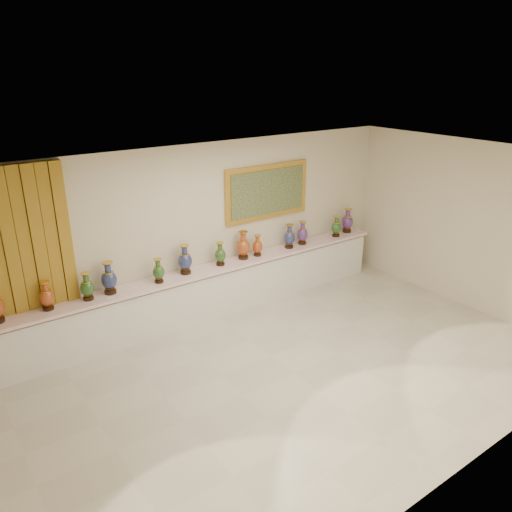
# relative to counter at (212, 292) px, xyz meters

# --- Properties ---
(ground) EXTENTS (8.00, 8.00, 0.00)m
(ground) POSITION_rel_counter_xyz_m (0.00, -2.27, -0.44)
(ground) COLOR beige
(ground) RESTS_ON ground
(room) EXTENTS (8.00, 8.00, 8.00)m
(room) POSITION_rel_counter_xyz_m (-2.33, 0.17, 1.14)
(room) COLOR beige
(room) RESTS_ON ground
(counter) EXTENTS (7.28, 0.48, 0.90)m
(counter) POSITION_rel_counter_xyz_m (0.00, 0.00, 0.00)
(counter) COLOR white
(counter) RESTS_ON ground
(vase_1) EXTENTS (0.26, 0.26, 0.43)m
(vase_1) POSITION_rel_counter_xyz_m (-2.71, -0.00, 0.66)
(vase_1) COLOR black
(vase_1) RESTS_ON counter
(vase_2) EXTENTS (0.21, 0.21, 0.43)m
(vase_2) POSITION_rel_counter_xyz_m (-2.14, -0.02, 0.66)
(vase_2) COLOR black
(vase_2) RESTS_ON counter
(vase_3) EXTENTS (0.31, 0.31, 0.52)m
(vase_3) POSITION_rel_counter_xyz_m (-1.79, 0.01, 0.69)
(vase_3) COLOR black
(vase_3) RESTS_ON counter
(vase_4) EXTENTS (0.24, 0.24, 0.41)m
(vase_4) POSITION_rel_counter_xyz_m (-1.01, -0.06, 0.65)
(vase_4) COLOR black
(vase_4) RESTS_ON counter
(vase_5) EXTENTS (0.31, 0.31, 0.51)m
(vase_5) POSITION_rel_counter_xyz_m (-0.48, 0.02, 0.69)
(vase_5) COLOR black
(vase_5) RESTS_ON counter
(vase_6) EXTENTS (0.23, 0.23, 0.42)m
(vase_6) POSITION_rel_counter_xyz_m (0.19, -0.00, 0.65)
(vase_6) COLOR black
(vase_6) RESTS_ON counter
(vase_7) EXTENTS (0.26, 0.26, 0.51)m
(vase_7) POSITION_rel_counter_xyz_m (0.69, 0.02, 0.69)
(vase_7) COLOR black
(vase_7) RESTS_ON counter
(vase_8) EXTENTS (0.24, 0.24, 0.40)m
(vase_8) POSITION_rel_counter_xyz_m (0.98, -0.01, 0.64)
(vase_8) COLOR black
(vase_8) RESTS_ON counter
(vase_9) EXTENTS (0.27, 0.27, 0.47)m
(vase_9) POSITION_rel_counter_xyz_m (1.72, -0.02, 0.67)
(vase_9) COLOR black
(vase_9) RESTS_ON counter
(vase_10) EXTENTS (0.22, 0.22, 0.46)m
(vase_10) POSITION_rel_counter_xyz_m (2.06, -0.01, 0.67)
(vase_10) COLOR black
(vase_10) RESTS_ON counter
(vase_11) EXTENTS (0.25, 0.25, 0.43)m
(vase_11) POSITION_rel_counter_xyz_m (2.93, -0.05, 0.65)
(vase_11) COLOR black
(vase_11) RESTS_ON counter
(vase_12) EXTENTS (0.28, 0.28, 0.50)m
(vase_12) POSITION_rel_counter_xyz_m (3.31, 0.02, 0.69)
(vase_12) COLOR black
(vase_12) RESTS_ON counter
(label_card) EXTENTS (0.10, 0.06, 0.00)m
(label_card) POSITION_rel_counter_xyz_m (-1.86, -0.14, 0.47)
(label_card) COLOR white
(label_card) RESTS_ON counter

